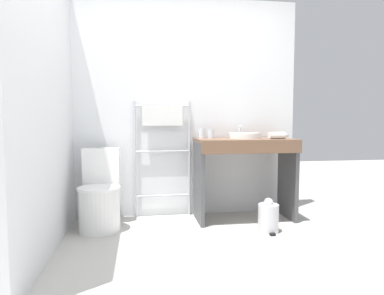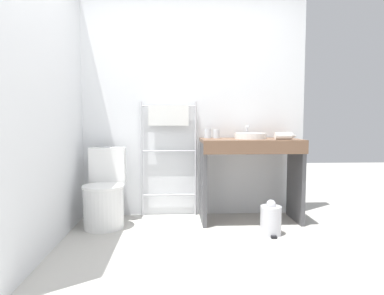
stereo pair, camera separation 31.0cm
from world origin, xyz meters
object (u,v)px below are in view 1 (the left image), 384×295
at_px(towel_radiator, 163,131).
at_px(trash_bin, 268,217).
at_px(toilet, 100,198).
at_px(cup_near_edge, 211,134).
at_px(sink_basin, 245,135).
at_px(hair_dryer, 278,135).
at_px(cup_near_wall, 202,133).

xyz_separation_m(towel_radiator, trash_bin, (0.96, -0.69, -0.80)).
distance_m(toilet, trash_bin, 1.65).
height_order(towel_radiator, cup_near_edge, towel_radiator).
xyz_separation_m(toilet, sink_basin, (1.50, 0.12, 0.60)).
height_order(towel_radiator, sink_basin, towel_radiator).
height_order(hair_dryer, trash_bin, hair_dryer).
distance_m(toilet, cup_near_edge, 1.33).
bearing_deg(cup_near_wall, sink_basin, -18.77).
relative_size(cup_near_edge, hair_dryer, 0.43).
height_order(toilet, cup_near_edge, cup_near_edge).
xyz_separation_m(cup_near_wall, hair_dryer, (0.76, -0.28, -0.02)).
bearing_deg(cup_near_edge, trash_bin, -53.15).
bearing_deg(cup_near_edge, cup_near_wall, 163.11).
relative_size(toilet, trash_bin, 2.41).
bearing_deg(hair_dryer, towel_radiator, 163.46).
bearing_deg(cup_near_wall, hair_dryer, -20.33).
distance_m(towel_radiator, hair_dryer, 1.23).
xyz_separation_m(cup_near_wall, cup_near_edge, (0.09, -0.03, -0.00)).
distance_m(cup_near_wall, hair_dryer, 0.81).
xyz_separation_m(sink_basin, cup_near_wall, (-0.44, 0.15, 0.02)).
bearing_deg(towel_radiator, hair_dryer, -16.54).
relative_size(toilet, hair_dryer, 3.54).
height_order(towel_radiator, cup_near_wall, towel_radiator).
bearing_deg(cup_near_wall, toilet, -165.81).
bearing_deg(cup_near_edge, sink_basin, -19.27).
height_order(sink_basin, cup_near_wall, cup_near_wall).
bearing_deg(toilet, hair_dryer, -0.33).
distance_m(sink_basin, trash_bin, 0.90).
relative_size(cup_near_wall, hair_dryer, 0.46).
height_order(towel_radiator, hair_dryer, towel_radiator).
bearing_deg(trash_bin, toilet, 167.76).
xyz_separation_m(toilet, trash_bin, (1.60, -0.35, -0.16)).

